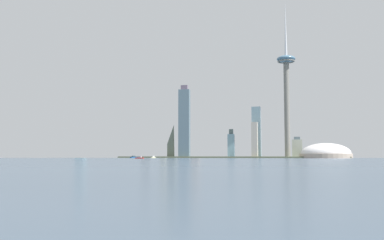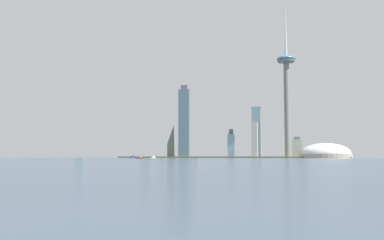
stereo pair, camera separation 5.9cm
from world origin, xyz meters
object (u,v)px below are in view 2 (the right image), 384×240
object	(u,v)px
skyscraper_3	(255,140)
skyscraper_6	(195,135)
skyscraper_2	(163,126)
skyscraper_5	(231,145)
skyscraper_7	(184,123)
skyscraper_9	(81,134)
skyscraper_8	(145,138)
boat_0	(140,158)
airplane	(231,62)
skyscraper_0	(257,132)
skyscraper_4	(297,148)
skyscraper_10	(302,128)
stadium_dome	(326,154)
skyscraper_1	(172,129)
boat_1	(134,157)
observation_tower	(286,81)
boat_2	(153,157)

from	to	relation	value
skyscraper_3	skyscraper_6	size ratio (longest dim) A/B	0.69
skyscraper_2	skyscraper_5	size ratio (longest dim) A/B	2.38
skyscraper_7	skyscraper_9	world-z (taller)	skyscraper_7
skyscraper_6	skyscraper_7	bearing A→B (deg)	-90.96
skyscraper_8	boat_0	xyz separation A→B (m)	(100.74, -319.41, -48.74)
skyscraper_2	skyscraper_5	world-z (taller)	skyscraper_2
skyscraper_2	skyscraper_6	distance (m)	82.51
airplane	skyscraper_3	bearing A→B (deg)	-89.47
skyscraper_3	skyscraper_0	bearing A→B (deg)	88.22
skyscraper_0	skyscraper_6	xyz separation A→B (m)	(-156.98, 63.49, -1.35)
skyscraper_4	skyscraper_10	bearing A→B (deg)	75.45
skyscraper_3	skyscraper_5	world-z (taller)	skyscraper_3
skyscraper_10	skyscraper_7	bearing A→B (deg)	-158.32
stadium_dome	airplane	distance (m)	304.54
skyscraper_1	boat_1	world-z (taller)	skyscraper_1
skyscraper_8	boat_1	world-z (taller)	skyscraper_8
boat_1	skyscraper_10	bearing A→B (deg)	-38.43
skyscraper_9	skyscraper_10	size ratio (longest dim) A/B	0.83
observation_tower	skyscraper_4	bearing A→B (deg)	62.47
skyscraper_5	skyscraper_8	distance (m)	237.99
boat_0	airplane	world-z (taller)	airplane
skyscraper_10	skyscraper_6	bearing A→B (deg)	179.71
skyscraper_6	boat_2	bearing A→B (deg)	-105.00
skyscraper_2	skyscraper_7	size ratio (longest dim) A/B	0.94
skyscraper_2	skyscraper_4	size ratio (longest dim) A/B	3.29
skyscraper_2	skyscraper_7	distance (m)	116.14
stadium_dome	skyscraper_10	size ratio (longest dim) A/B	0.74
skyscraper_0	skyscraper_3	bearing A→B (deg)	-91.78
skyscraper_3	skyscraper_6	distance (m)	186.25
skyscraper_4	skyscraper_9	bearing A→B (deg)	-175.40
skyscraper_5	skyscraper_3	bearing A→B (deg)	-31.26
skyscraper_0	skyscraper_10	xyz separation A→B (m)	(101.37, 62.17, 13.13)
skyscraper_8	boat_0	world-z (taller)	skyscraper_8
skyscraper_0	skyscraper_1	distance (m)	194.47
skyscraper_10	boat_0	xyz separation A→B (m)	(-287.00, -323.06, -69.19)
skyscraper_0	airplane	size ratio (longest dim) A/B	4.57
stadium_dome	boat_1	xyz separation A→B (m)	(-402.84, -77.92, -6.72)
observation_tower	skyscraper_5	bearing A→B (deg)	170.34
skyscraper_7	skyscraper_6	bearing A→B (deg)	89.04
skyscraper_0	skyscraper_7	size ratio (longest dim) A/B	0.70
skyscraper_4	boat_2	size ratio (longest dim) A/B	4.63
skyscraper_6	boat_1	xyz separation A→B (m)	(-98.48, -169.17, -54.48)
skyscraper_10	boat_0	distance (m)	437.64
skyscraper_3	skyscraper_8	xyz separation A→B (m)	(-285.22, 95.54, 11.40)
skyscraper_2	boat_1	size ratio (longest dim) A/B	9.17
observation_tower	skyscraper_9	xyz separation A→B (m)	(-489.51, -1.75, -112.20)
skyscraper_0	boat_0	size ratio (longest dim) A/B	7.25
skyscraper_4	boat_1	distance (m)	365.67
skyscraper_2	skyscraper_4	world-z (taller)	skyscraper_2
skyscraper_7	boat_1	xyz separation A→B (m)	(-96.72, -64.45, -77.49)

